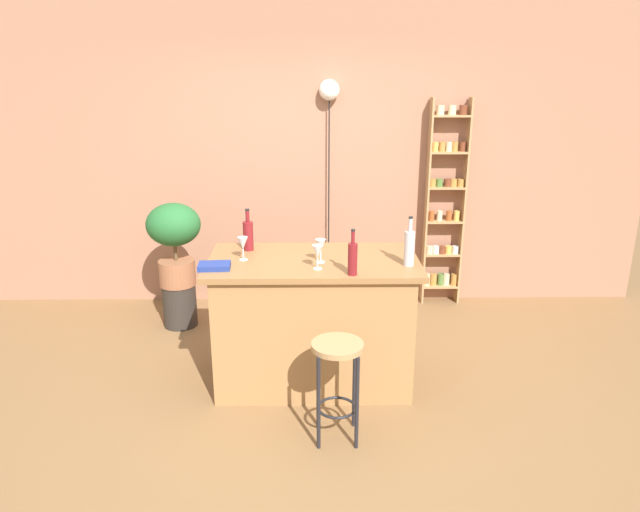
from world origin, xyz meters
name	(u,v)px	position (x,y,z in m)	size (l,w,h in m)	color
ground	(314,400)	(0.00, 0.00, 0.00)	(12.00, 12.00, 0.00)	brown
back_wall	(313,160)	(0.00, 1.95, 1.40)	(6.40, 0.10, 2.80)	#9E6B51
kitchen_counter	(314,320)	(0.00, 0.30, 0.47)	(1.47, 0.82, 0.94)	#9E7042
bar_stool	(338,369)	(0.14, -0.42, 0.48)	(0.32, 0.32, 0.64)	black
spice_shelf	(445,207)	(1.26, 1.81, 0.97)	(0.37, 0.13, 1.98)	#A87F51
plant_stool	(180,305)	(-1.20, 1.27, 0.19)	(0.30, 0.30, 0.39)	#2D2823
potted_plant	(174,236)	(-1.20, 1.27, 0.84)	(0.47, 0.42, 0.74)	#935B3D
bottle_spirits_clear	(248,235)	(-0.47, 0.52, 1.05)	(0.07, 0.07, 0.31)	maroon
bottle_vinegar	(410,247)	(0.64, 0.15, 1.07)	(0.07, 0.07, 0.34)	#B2B2B7
bottle_olive_oil	(353,258)	(0.25, -0.03, 1.05)	(0.06, 0.06, 0.30)	maroon
wine_glass_left	(318,252)	(0.03, 0.08, 1.06)	(0.07, 0.07, 0.16)	silver
wine_glass_center	(321,246)	(0.05, 0.22, 1.06)	(0.07, 0.07, 0.16)	silver
wine_glass_right	(243,244)	(-0.48, 0.28, 1.06)	(0.07, 0.07, 0.16)	silver
cookbook	(215,266)	(-0.66, 0.10, 0.96)	(0.21, 0.15, 0.04)	navy
pendant_globe_light	(329,95)	(0.15, 1.84, 1.99)	(0.19, 0.19, 2.13)	black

